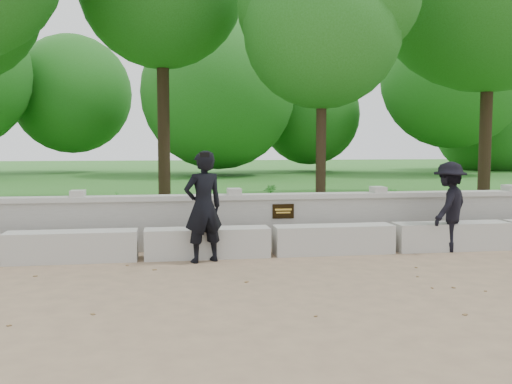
# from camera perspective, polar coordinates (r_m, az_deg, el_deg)

# --- Properties ---
(ground) EXTENTS (80.00, 80.00, 0.00)m
(ground) POSITION_cam_1_polar(r_m,az_deg,el_deg) (7.14, 4.41, -9.24)
(ground) COLOR #997C5D
(ground) RESTS_ON ground
(lawn) EXTENTS (40.00, 22.00, 0.25)m
(lawn) POSITION_cam_1_polar(r_m,az_deg,el_deg) (20.86, -4.56, 0.40)
(lawn) COLOR #246721
(lawn) RESTS_ON ground
(concrete_bench) EXTENTS (11.90, 0.45, 0.45)m
(concrete_bench) POSITION_cam_1_polar(r_m,az_deg,el_deg) (8.91, 1.57, -4.92)
(concrete_bench) COLOR #BCB9B2
(concrete_bench) RESTS_ON ground
(parapet_wall) EXTENTS (12.50, 0.35, 0.90)m
(parapet_wall) POSITION_cam_1_polar(r_m,az_deg,el_deg) (9.56, 0.80, -2.80)
(parapet_wall) COLOR #B1AEA7
(parapet_wall) RESTS_ON ground
(man_main) EXTENTS (0.70, 0.65, 1.64)m
(man_main) POSITION_cam_1_polar(r_m,az_deg,el_deg) (8.36, -5.29, -1.47)
(man_main) COLOR black
(man_main) RESTS_ON ground
(visitor_mid) EXTENTS (1.05, 1.03, 1.45)m
(visitor_mid) POSITION_cam_1_polar(r_m,az_deg,el_deg) (9.71, 18.77, -1.39)
(visitor_mid) COLOR black
(visitor_mid) RESTS_ON ground
(tree_near_right) EXTENTS (3.38, 3.38, 5.85)m
(tree_near_right) POSITION_cam_1_polar(r_m,az_deg,el_deg) (12.62, 6.64, 17.01)
(tree_near_right) COLOR #382619
(tree_near_right) RESTS_ON lawn
(shrub_a) EXTENTS (0.33, 0.34, 0.54)m
(shrub_a) POSITION_cam_1_polar(r_m,az_deg,el_deg) (11.58, -13.55, -1.31)
(shrub_a) COLOR #388B2F
(shrub_a) RESTS_ON lawn
(shrub_b) EXTENTS (0.42, 0.45, 0.64)m
(shrub_b) POSITION_cam_1_polar(r_m,az_deg,el_deg) (10.93, 13.51, -1.40)
(shrub_b) COLOR #388B2F
(shrub_b) RESTS_ON lawn
(shrub_d) EXTENTS (0.42, 0.42, 0.57)m
(shrub_d) POSITION_cam_1_polar(r_m,az_deg,el_deg) (12.81, 1.40, -0.55)
(shrub_d) COLOR #388B2F
(shrub_d) RESTS_ON lawn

